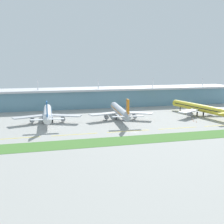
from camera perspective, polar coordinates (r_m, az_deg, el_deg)
name	(u,v)px	position (r m, az deg, el deg)	size (l,w,h in m)	color
ground_plane	(135,132)	(184.78, 4.42, -3.89)	(600.00, 600.00, 0.00)	#9E9E99
terminal_building	(97,97)	(289.72, -2.89, 2.90)	(288.00, 34.00, 27.06)	#6693A8
airliner_near_middle	(48,114)	(217.38, -12.33, -0.31)	(48.74, 63.14, 18.90)	white
airliner_center	(120,111)	(223.83, 1.57, 0.20)	(48.54, 65.32, 18.90)	#ADB2BC
airliner_far_middle	(199,108)	(249.60, 16.49, 0.79)	(48.10, 71.69, 18.90)	yellow
taxiway_stripe_west	(16,138)	(178.44, -18.11, -4.84)	(28.00, 0.70, 0.04)	yellow
taxiway_stripe_mid_west	(75,135)	(179.54, -7.19, -4.34)	(28.00, 0.70, 0.04)	yellow
taxiway_stripe_centre	(129,131)	(186.92, 3.21, -3.72)	(28.00, 0.70, 0.04)	yellow
taxiway_stripe_mid_east	(178,128)	(199.89, 12.53, -3.06)	(28.00, 0.70, 0.04)	yellow
taxiway_stripe_east	(222,125)	(217.45, 20.52, -2.42)	(28.00, 0.70, 0.04)	yellow
grass_verge	(145,139)	(168.95, 6.37, -5.20)	(300.00, 18.00, 0.10)	#477A33
safety_cone_left_wingtip	(192,120)	(229.63, 15.21, -1.45)	(0.56, 0.56, 0.70)	orange
safety_cone_nose_front	(194,121)	(225.80, 15.50, -1.64)	(0.56, 0.56, 0.70)	orange
safety_cone_right_wingtip	(197,122)	(222.21, 16.00, -1.85)	(0.56, 0.56, 0.70)	orange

